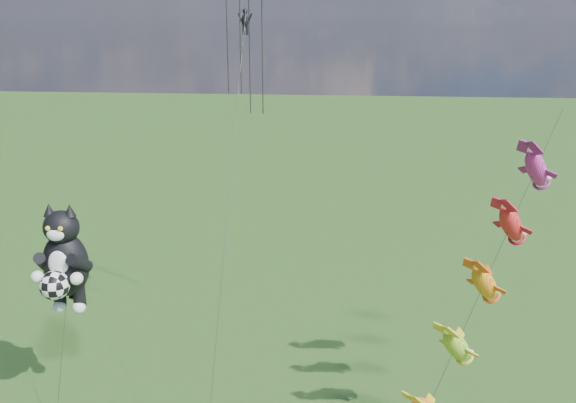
{
  "coord_description": "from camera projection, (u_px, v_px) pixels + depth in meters",
  "views": [
    {
      "loc": [
        15.21,
        -24.71,
        21.51
      ],
      "look_at": [
        11.78,
        10.06,
        11.19
      ],
      "focal_mm": 40.0,
      "sensor_mm": 36.0,
      "label": 1
    }
  ],
  "objects": [
    {
      "name": "parafoil_rig",
      "position": [
        244.0,
        26.0,
        36.55
      ],
      "size": [
        2.01,
        17.55,
        27.29
      ],
      "rotation": [
        0.0,
        0.0,
        0.07
      ],
      "color": "brown",
      "rests_on": "ground"
    },
    {
      "name": "cat_kite_rig",
      "position": [
        63.0,
        260.0,
        34.26
      ],
      "size": [
        2.83,
        4.2,
        11.89
      ],
      "rotation": [
        0.0,
        0.0,
        -0.03
      ],
      "color": "brown",
      "rests_on": "ground"
    },
    {
      "name": "fish_windsock_rig",
      "position": [
        484.0,
        284.0,
        29.6
      ],
      "size": [
        10.0,
        12.59,
        16.87
      ],
      "rotation": [
        0.0,
        0.0,
        -0.35
      ],
      "color": "brown",
      "rests_on": "ground"
    }
  ]
}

